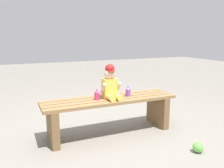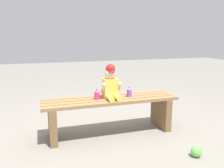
{
  "view_description": "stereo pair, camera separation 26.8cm",
  "coord_description": "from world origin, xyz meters",
  "px_view_note": "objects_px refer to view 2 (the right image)",
  "views": [
    {
      "loc": [
        -1.05,
        -2.45,
        1.17
      ],
      "look_at": [
        0.0,
        -0.05,
        0.62
      ],
      "focal_mm": 37.25,
      "sensor_mm": 36.0,
      "label": 1
    },
    {
      "loc": [
        -0.8,
        -2.55,
        1.17
      ],
      "look_at": [
        0.0,
        -0.05,
        0.62
      ],
      "focal_mm": 37.25,
      "sensor_mm": 36.0,
      "label": 2
    }
  ],
  "objects_px": {
    "park_bench": "(110,109)",
    "sippy_cup_right": "(129,92)",
    "child_figure": "(111,83)",
    "toy_ball": "(196,151)",
    "sippy_cup_left": "(97,94)"
  },
  "relations": [
    {
      "from": "child_figure",
      "to": "toy_ball",
      "type": "xyz_separation_m",
      "value": [
        0.62,
        -0.81,
        -0.56
      ]
    },
    {
      "from": "toy_ball",
      "to": "park_bench",
      "type": "bearing_deg",
      "value": 128.08
    },
    {
      "from": "park_bench",
      "to": "sippy_cup_left",
      "type": "bearing_deg",
      "value": -178.77
    },
    {
      "from": "sippy_cup_left",
      "to": "sippy_cup_right",
      "type": "xyz_separation_m",
      "value": [
        0.41,
        0.0,
        0.0
      ]
    },
    {
      "from": "park_bench",
      "to": "sippy_cup_left",
      "type": "height_order",
      "value": "sippy_cup_left"
    },
    {
      "from": "sippy_cup_right",
      "to": "toy_ball",
      "type": "xyz_separation_m",
      "value": [
        0.39,
        -0.8,
        -0.45
      ]
    },
    {
      "from": "sippy_cup_left",
      "to": "toy_ball",
      "type": "bearing_deg",
      "value": -45.22
    },
    {
      "from": "sippy_cup_right",
      "to": "toy_ball",
      "type": "distance_m",
      "value": 1.0
    },
    {
      "from": "park_bench",
      "to": "sippy_cup_right",
      "type": "relative_size",
      "value": 12.98
    },
    {
      "from": "sippy_cup_right",
      "to": "sippy_cup_left",
      "type": "bearing_deg",
      "value": 180.0
    },
    {
      "from": "child_figure",
      "to": "sippy_cup_right",
      "type": "relative_size",
      "value": 3.26
    },
    {
      "from": "child_figure",
      "to": "sippy_cup_right",
      "type": "height_order",
      "value": "child_figure"
    },
    {
      "from": "toy_ball",
      "to": "child_figure",
      "type": "bearing_deg",
      "value": 127.65
    },
    {
      "from": "child_figure",
      "to": "sippy_cup_left",
      "type": "distance_m",
      "value": 0.21
    },
    {
      "from": "child_figure",
      "to": "toy_ball",
      "type": "height_order",
      "value": "child_figure"
    }
  ]
}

